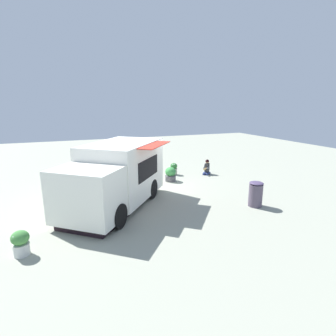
% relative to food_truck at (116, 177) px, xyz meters
% --- Properties ---
extents(ground_plane, '(40.00, 40.00, 0.00)m').
position_rel_food_truck_xyz_m(ground_plane, '(-1.53, 1.80, -1.21)').
color(ground_plane, '#9A9E8B').
extents(food_truck, '(5.50, 5.06, 2.53)m').
position_rel_food_truck_xyz_m(food_truck, '(0.00, 0.00, 0.00)').
color(food_truck, white).
rests_on(food_truck, ground_plane).
extents(person_customer, '(0.72, 0.76, 0.88)m').
position_rel_food_truck_xyz_m(person_customer, '(-3.07, 5.94, -0.87)').
color(person_customer, navy).
rests_on(person_customer, ground_plane).
extents(planter_flowering_near, '(0.40, 0.40, 0.69)m').
position_rel_food_truck_xyz_m(planter_flowering_near, '(-3.67, 4.06, -0.85)').
color(planter_flowering_near, gray).
rests_on(planter_flowering_near, ground_plane).
extents(planter_flowering_far, '(0.47, 0.47, 0.72)m').
position_rel_food_truck_xyz_m(planter_flowering_far, '(2.68, -3.15, -0.83)').
color(planter_flowering_far, silver).
rests_on(planter_flowering_far, ground_plane).
extents(planter_flowering_side, '(0.60, 0.60, 0.77)m').
position_rel_food_truck_xyz_m(planter_flowering_side, '(-2.51, 3.38, -0.84)').
color(planter_flowering_side, '#545257').
rests_on(planter_flowering_side, ground_plane).
extents(trash_bin, '(0.56, 0.56, 1.04)m').
position_rel_food_truck_xyz_m(trash_bin, '(2.09, 5.26, -0.69)').
color(trash_bin, '#564B5D').
rests_on(trash_bin, ground_plane).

